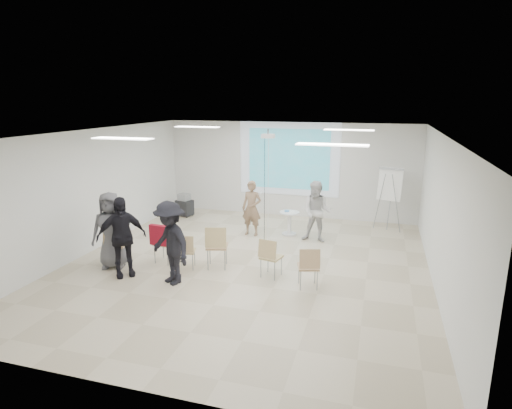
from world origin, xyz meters
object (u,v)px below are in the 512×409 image
(chair_left_mid, at_px, (163,241))
(audience_outer, at_px, (111,226))
(chair_right_far, at_px, (309,264))
(chair_left_inner, at_px, (186,249))
(audience_left, at_px, (121,231))
(flipchart_easel, at_px, (390,185))
(av_cart, at_px, (184,206))
(pedestal_table, at_px, (289,222))
(laptop, at_px, (187,250))
(chair_far_left, at_px, (116,242))
(chair_right_inner, at_px, (270,255))
(audience_mid, at_px, (170,238))
(player_left, at_px, (252,205))
(chair_center, at_px, (216,244))
(player_right, at_px, (317,208))

(chair_left_mid, xyz_separation_m, audience_outer, (-0.98, -0.52, 0.42))
(chair_right_far, bearing_deg, audience_outer, 164.76)
(chair_left_inner, bearing_deg, audience_left, -165.85)
(flipchart_easel, xyz_separation_m, av_cart, (-6.30, -0.18, -1.01))
(chair_right_far, bearing_deg, pedestal_table, 91.78)
(chair_left_inner, xyz_separation_m, laptop, (-0.02, 0.09, -0.04))
(chair_far_left, relative_size, audience_left, 0.48)
(chair_left_inner, distance_m, audience_left, 1.44)
(chair_right_inner, xyz_separation_m, av_cart, (-3.90, 4.00, -0.18))
(audience_left, relative_size, audience_mid, 1.01)
(chair_left_inner, xyz_separation_m, chair_right_far, (2.78, -0.22, 0.04))
(player_left, xyz_separation_m, chair_far_left, (-2.30, -3.03, -0.30))
(chair_right_inner, relative_size, chair_right_far, 1.00)
(chair_right_inner, height_order, flipchart_easel, flipchart_easel)
(audience_mid, xyz_separation_m, audience_outer, (-1.68, 0.42, -0.02))
(chair_far_left, bearing_deg, audience_outer, -112.42)
(chair_left_mid, bearing_deg, audience_mid, -47.96)
(chair_far_left, height_order, chair_right_inner, chair_far_left)
(chair_center, bearing_deg, player_left, 73.95)
(chair_left_inner, distance_m, audience_mid, 0.90)
(player_right, relative_size, chair_left_mid, 1.96)
(chair_far_left, height_order, audience_outer, audience_outer)
(player_right, relative_size, av_cart, 2.48)
(chair_right_inner, bearing_deg, audience_left, -152.99)
(pedestal_table, relative_size, audience_left, 0.34)
(av_cart, bearing_deg, flipchart_easel, 15.37)
(audience_outer, xyz_separation_m, flipchart_easel, (5.96, 4.59, 0.38))
(player_right, distance_m, chair_right_far, 3.01)
(player_left, xyz_separation_m, audience_outer, (-2.32, -3.13, 0.10))
(chair_far_left, height_order, audience_mid, audience_mid)
(pedestal_table, xyz_separation_m, player_left, (-1.01, -0.29, 0.49))
(player_left, xyz_separation_m, chair_left_mid, (-1.34, -2.61, -0.32))
(chair_left_mid, xyz_separation_m, av_cart, (-1.33, 3.89, -0.21))
(pedestal_table, relative_size, chair_left_mid, 0.74)
(player_right, distance_m, chair_left_mid, 4.07)
(laptop, bearing_deg, audience_left, 17.70)
(chair_center, bearing_deg, av_cart, 109.12)
(chair_right_far, bearing_deg, chair_center, 151.47)
(laptop, height_order, audience_outer, audience_outer)
(chair_right_inner, bearing_deg, audience_mid, -143.34)
(audience_left, bearing_deg, player_right, 1.37)
(player_right, bearing_deg, chair_right_far, -79.64)
(player_left, relative_size, player_right, 0.96)
(chair_center, distance_m, audience_outer, 2.39)
(player_right, bearing_deg, audience_outer, -138.72)
(audience_mid, xyz_separation_m, av_cart, (-2.03, 4.83, -0.65))
(pedestal_table, relative_size, chair_left_inner, 0.84)
(chair_center, distance_m, chair_right_far, 2.19)
(audience_mid, relative_size, audience_outer, 1.02)
(chair_far_left, relative_size, av_cart, 1.32)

